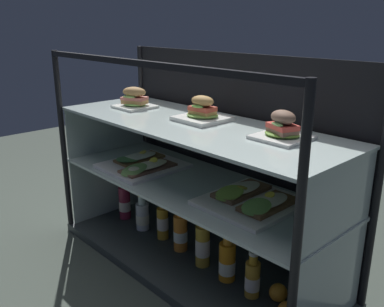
% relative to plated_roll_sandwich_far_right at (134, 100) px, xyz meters
% --- Properties ---
extents(ground_plane, '(6.00, 6.00, 0.02)m').
position_rel_plated_roll_sandwich_far_right_xyz_m(ground_plane, '(0.43, -0.01, -0.74)').
color(ground_plane, '#414B42').
rests_on(ground_plane, ground).
extents(case_base_deck, '(1.44, 0.54, 0.04)m').
position_rel_plated_roll_sandwich_far_right_xyz_m(case_base_deck, '(0.43, -0.01, -0.71)').
color(case_base_deck, '#303738').
rests_on(case_base_deck, ground).
extents(case_frame, '(1.44, 0.54, 0.97)m').
position_rel_plated_roll_sandwich_far_right_xyz_m(case_frame, '(0.43, 0.17, -0.21)').
color(case_frame, black).
rests_on(case_frame, ground).
extents(riser_lower_tier, '(1.39, 0.48, 0.36)m').
position_rel_plated_roll_sandwich_far_right_xyz_m(riser_lower_tier, '(0.43, -0.01, -0.51)').
color(riser_lower_tier, silver).
rests_on(riser_lower_tier, case_base_deck).
extents(shelf_lower_glass, '(1.40, 0.50, 0.01)m').
position_rel_plated_roll_sandwich_far_right_xyz_m(shelf_lower_glass, '(0.43, -0.01, -0.32)').
color(shelf_lower_glass, silver).
rests_on(shelf_lower_glass, riser_lower_tier).
extents(riser_upper_tier, '(1.39, 0.48, 0.26)m').
position_rel_plated_roll_sandwich_far_right_xyz_m(riser_upper_tier, '(0.43, -0.01, -0.18)').
color(riser_upper_tier, silver).
rests_on(riser_upper_tier, shelf_lower_glass).
extents(shelf_upper_glass, '(1.40, 0.50, 0.01)m').
position_rel_plated_roll_sandwich_far_right_xyz_m(shelf_upper_glass, '(0.43, -0.01, -0.05)').
color(shelf_upper_glass, silver).
rests_on(shelf_upper_glass, riser_upper_tier).
extents(plated_roll_sandwich_far_right, '(0.17, 0.17, 0.10)m').
position_rel_plated_roll_sandwich_far_right_xyz_m(plated_roll_sandwich_far_right, '(0.00, 0.00, 0.00)').
color(plated_roll_sandwich_far_right, white).
rests_on(plated_roll_sandwich_far_right, shelf_upper_glass).
extents(plated_roll_sandwich_mid_right, '(0.20, 0.20, 0.11)m').
position_rel_plated_roll_sandwich_far_right_xyz_m(plated_roll_sandwich_mid_right, '(0.43, 0.05, -0.01)').
color(plated_roll_sandwich_mid_right, white).
rests_on(plated_roll_sandwich_mid_right, shelf_upper_glass).
extents(plated_roll_sandwich_near_right_corner, '(0.19, 0.19, 0.11)m').
position_rel_plated_roll_sandwich_far_right_xyz_m(plated_roll_sandwich_near_right_corner, '(0.85, 0.05, -0.00)').
color(plated_roll_sandwich_near_right_corner, white).
rests_on(plated_roll_sandwich_near_right_corner, shelf_upper_glass).
extents(open_sandwich_tray_left_of_center, '(0.34, 0.36, 0.06)m').
position_rel_plated_roll_sandwich_far_right_xyz_m(open_sandwich_tray_left_of_center, '(0.12, -0.05, -0.30)').
color(open_sandwich_tray_left_of_center, white).
rests_on(open_sandwich_tray_left_of_center, shelf_lower_glass).
extents(open_sandwich_tray_mid_left, '(0.34, 0.36, 0.06)m').
position_rel_plated_roll_sandwich_far_right_xyz_m(open_sandwich_tray_mid_left, '(0.76, 0.00, -0.30)').
color(open_sandwich_tray_mid_left, white).
rests_on(open_sandwich_tray_mid_left, shelf_lower_glass).
extents(juice_bottle_back_left, '(0.07, 0.07, 0.24)m').
position_rel_plated_roll_sandwich_far_right_xyz_m(juice_bottle_back_left, '(-0.13, -0.00, -0.60)').
color(juice_bottle_back_left, '#97253F').
rests_on(juice_bottle_back_left, case_base_deck).
extents(juice_bottle_front_fourth, '(0.07, 0.07, 0.21)m').
position_rel_plated_roll_sandwich_far_right_xyz_m(juice_bottle_front_fourth, '(0.04, -0.01, -0.61)').
color(juice_bottle_front_fourth, white).
rests_on(juice_bottle_front_fourth, case_base_deck).
extents(juice_bottle_front_middle, '(0.06, 0.06, 0.22)m').
position_rel_plated_roll_sandwich_far_right_xyz_m(juice_bottle_front_middle, '(0.20, 0.00, -0.60)').
color(juice_bottle_front_middle, gold).
rests_on(juice_bottle_front_middle, case_base_deck).
extents(juice_bottle_front_right_end, '(0.07, 0.07, 0.23)m').
position_rel_plated_roll_sandwich_far_right_xyz_m(juice_bottle_front_right_end, '(0.34, -0.00, -0.60)').
color(juice_bottle_front_right_end, orange).
rests_on(juice_bottle_front_right_end, case_base_deck).
extents(juice_bottle_back_right, '(0.07, 0.07, 0.24)m').
position_rel_plated_roll_sandwich_far_right_xyz_m(juice_bottle_back_right, '(0.51, -0.02, -0.59)').
color(juice_bottle_back_right, gold).
rests_on(juice_bottle_back_right, case_base_deck).
extents(juice_bottle_front_left_end, '(0.07, 0.07, 0.23)m').
position_rel_plated_roll_sandwich_far_right_xyz_m(juice_bottle_front_left_end, '(0.66, -0.02, -0.60)').
color(juice_bottle_front_left_end, orange).
rests_on(juice_bottle_front_left_end, case_base_deck).
extents(juice_bottle_near_post, '(0.06, 0.06, 0.20)m').
position_rel_plated_roll_sandwich_far_right_xyz_m(juice_bottle_near_post, '(0.81, -0.03, -0.61)').
color(juice_bottle_near_post, gold).
rests_on(juice_bottle_near_post, case_base_deck).
extents(orange_fruit_near_left_post, '(0.07, 0.07, 0.07)m').
position_rel_plated_roll_sandwich_far_right_xyz_m(orange_fruit_near_left_post, '(0.90, 0.02, -0.66)').
color(orange_fruit_near_left_post, orange).
rests_on(orange_fruit_near_left_post, case_base_deck).
extents(orange_fruit_rolled_forward, '(0.08, 0.08, 0.08)m').
position_rel_plated_roll_sandwich_far_right_xyz_m(orange_fruit_rolled_forward, '(1.00, 0.09, -0.65)').
color(orange_fruit_rolled_forward, orange).
rests_on(orange_fruit_rolled_forward, case_base_deck).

